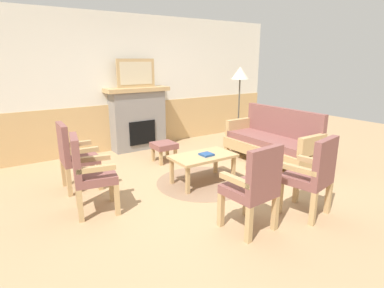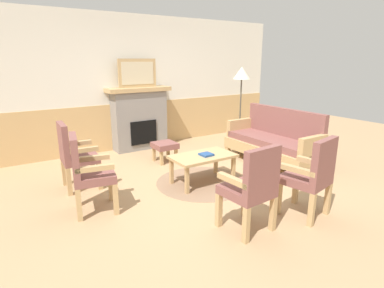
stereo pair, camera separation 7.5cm
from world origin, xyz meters
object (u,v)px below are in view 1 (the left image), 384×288
object	(u,v)px
armchair_front_center	(254,185)
floor_lamp_by_couch	(240,78)
armchair_by_window_left	(74,153)
fireplace	(138,118)
coffee_table	(203,158)
couch	(272,141)
book_on_table	(207,154)
armchair_near_fireplace	(88,171)
footstool	(164,147)
framed_picture	(136,73)
armchair_front_left	(313,173)

from	to	relation	value
armchair_front_center	floor_lamp_by_couch	world-z (taller)	floor_lamp_by_couch
floor_lamp_by_couch	armchair_by_window_left	bearing A→B (deg)	-172.45
fireplace	coffee_table	xyz separation A→B (m)	(0.01, -2.28, -0.27)
couch	floor_lamp_by_couch	world-z (taller)	floor_lamp_by_couch
fireplace	book_on_table	world-z (taller)	fireplace
couch	armchair_near_fireplace	xyz separation A→B (m)	(-3.31, -0.08, 0.14)
footstool	framed_picture	bearing A→B (deg)	90.60
framed_picture	footstool	size ratio (longest dim) A/B	2.00
framed_picture	book_on_table	distance (m)	2.57
couch	armchair_near_fireplace	bearing A→B (deg)	-178.56
framed_picture	floor_lamp_by_couch	size ratio (longest dim) A/B	0.48
book_on_table	armchair_front_center	xyz separation A→B (m)	(-0.40, -1.39, 0.08)
armchair_by_window_left	armchair_front_center	world-z (taller)	same
armchair_near_fireplace	couch	bearing A→B (deg)	1.44
framed_picture	book_on_table	xyz separation A→B (m)	(0.04, -2.32, -1.10)
framed_picture	book_on_table	size ratio (longest dim) A/B	4.46
couch	armchair_by_window_left	size ratio (longest dim) A/B	1.84
framed_picture	book_on_table	bearing A→B (deg)	-88.91
armchair_front_center	floor_lamp_by_couch	distance (m)	3.64
couch	book_on_table	distance (m)	1.58
armchair_front_left	footstool	bearing A→B (deg)	99.49
coffee_table	floor_lamp_by_couch	xyz separation A→B (m)	(1.87, 1.29, 1.06)
fireplace	armchair_front_center	bearing A→B (deg)	-95.40
floor_lamp_by_couch	fireplace	bearing A→B (deg)	152.40
armchair_by_window_left	floor_lamp_by_couch	bearing A→B (deg)	7.55
fireplace	couch	distance (m)	2.74
armchair_near_fireplace	armchair_front_left	distance (m)	2.67
couch	coffee_table	world-z (taller)	couch
book_on_table	armchair_front_left	size ratio (longest dim) A/B	0.18
coffee_table	armchair_front_center	bearing A→B (deg)	-104.22
coffee_table	armchair_by_window_left	world-z (taller)	armchair_by_window_left
armchair_by_window_left	armchair_front_left	size ratio (longest dim) A/B	1.00
couch	book_on_table	world-z (taller)	couch
floor_lamp_by_couch	couch	bearing A→B (deg)	-102.37
framed_picture	footstool	xyz separation A→B (m)	(0.01, -1.06, -1.28)
armchair_front_center	fireplace	bearing A→B (deg)	84.60
fireplace	floor_lamp_by_couch	size ratio (longest dim) A/B	0.77
floor_lamp_by_couch	armchair_front_center	bearing A→B (deg)	-129.31
couch	footstool	world-z (taller)	couch
footstool	armchair_near_fireplace	xyz separation A→B (m)	(-1.70, -1.22, 0.25)
framed_picture	footstool	bearing A→B (deg)	-89.40
fireplace	armchair_near_fireplace	distance (m)	2.84
framed_picture	armchair_front_center	bearing A→B (deg)	-95.40
armchair_by_window_left	couch	bearing A→B (deg)	-12.87
armchair_front_center	floor_lamp_by_couch	bearing A→B (deg)	50.69
book_on_table	armchair_front_center	bearing A→B (deg)	-105.89
couch	armchair_by_window_left	xyz separation A→B (m)	(-3.27, 0.75, 0.14)
book_on_table	armchair_near_fireplace	size ratio (longest dim) A/B	0.18
couch	floor_lamp_by_couch	xyz separation A→B (m)	(0.27, 1.21, 1.05)
couch	footstool	xyz separation A→B (m)	(-1.60, 1.13, -0.11)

